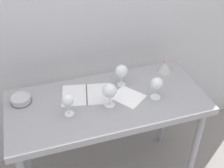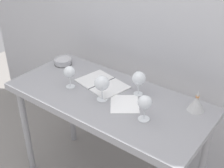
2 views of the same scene
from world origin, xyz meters
The scene contains 10 objects.
back_wall centered at (0.00, 0.49, 1.30)m, with size 3.80×0.04×2.60m, color #B8B8BD.
steel_counter centered at (0.00, -0.01, 0.79)m, with size 1.40×0.65×0.90m.
wine_glass_near_center centered at (0.00, -0.07, 1.02)m, with size 0.10×0.10×0.17m.
wine_glass_near_right centered at (0.34, -0.08, 1.02)m, with size 0.09×0.09×0.17m.
wine_glass_far_right centered at (0.15, 0.13, 1.02)m, with size 0.09×0.09×0.17m.
wine_glass_near_left centered at (-0.28, -0.07, 1.01)m, with size 0.08×0.08×0.16m.
open_notebook centered at (-0.12, 0.09, 0.90)m, with size 0.40×0.31×0.01m.
tasting_sheet_upper centered at (0.15, -0.02, 0.90)m, with size 0.18×0.21×0.00m, color white.
tasting_bowl centered at (-0.58, 0.15, 0.93)m, with size 0.14×0.14×0.05m.
decanter_funnel centered at (0.54, 0.20, 0.95)m, with size 0.11×0.11×0.14m.
Camera 2 is at (1.06, -1.36, 2.00)m, focal length 48.16 mm.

